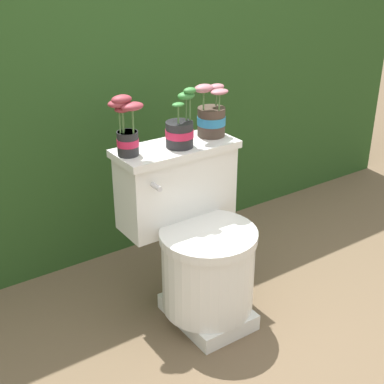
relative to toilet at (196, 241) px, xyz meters
The scene contains 6 objects.
ground_plane 0.36m from the toilet, 85.74° to the right, with size 12.00×12.00×0.00m, color brown.
hedge_backdrop 1.13m from the toilet, 89.53° to the left, with size 3.79×0.88×1.48m.
toilet is the anchor object (origin of this frame).
potted_plant_left 0.55m from the toilet, 144.24° to the left, with size 0.13×0.10×0.24m.
potted_plant_midleft 0.46m from the toilet, 87.02° to the left, with size 0.13×0.11×0.23m.
potted_plant_middle 0.52m from the toilet, 40.70° to the left, with size 0.16×0.14×0.23m.
Camera 1 is at (-1.09, -1.44, 1.46)m, focal length 50.00 mm.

